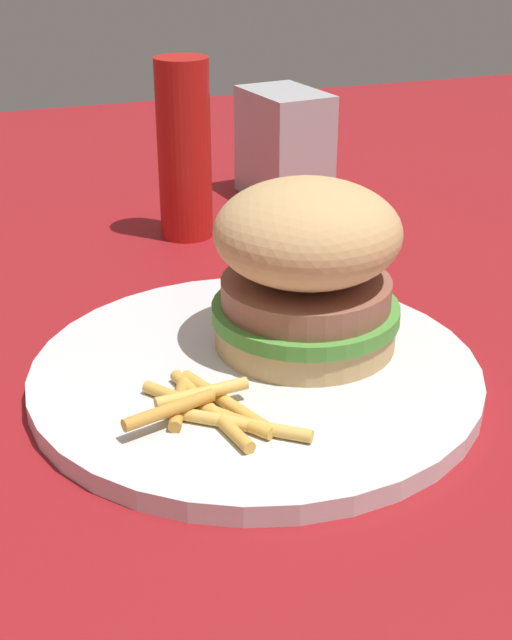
{
  "coord_description": "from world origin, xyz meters",
  "views": [
    {
      "loc": [
        0.17,
        0.42,
        0.26
      ],
      "look_at": [
        0.01,
        0.0,
        0.04
      ],
      "focal_mm": 48.68,
      "sensor_mm": 36.0,
      "label": 1
    }
  ],
  "objects_px": {
    "sandwich": "(307,266)",
    "ketchup_bottle": "(184,150)",
    "fries_pile": "(208,408)",
    "napkin_dispenser": "(284,145)",
    "plate": "(256,375)"
  },
  "relations": [
    {
      "from": "sandwich",
      "to": "plate",
      "type": "bearing_deg",
      "value": 24.69
    },
    {
      "from": "napkin_dispenser",
      "to": "sandwich",
      "type": "bearing_deg",
      "value": 152.98
    },
    {
      "from": "sandwich",
      "to": "ketchup_bottle",
      "type": "height_order",
      "value": "ketchup_bottle"
    },
    {
      "from": "plate",
      "to": "sandwich",
      "type": "height_order",
      "value": "sandwich"
    },
    {
      "from": "sandwich",
      "to": "fries_pile",
      "type": "bearing_deg",
      "value": 36.51
    },
    {
      "from": "sandwich",
      "to": "fries_pile",
      "type": "xyz_separation_m",
      "value": [
        0.08,
        0.06,
        -0.05
      ]
    },
    {
      "from": "sandwich",
      "to": "ketchup_bottle",
      "type": "xyz_separation_m",
      "value": [
        0.01,
        -0.24,
        0.01
      ]
    },
    {
      "from": "plate",
      "to": "fries_pile",
      "type": "relative_size",
      "value": 2.89
    },
    {
      "from": "fries_pile",
      "to": "plate",
      "type": "bearing_deg",
      "value": -135.2
    },
    {
      "from": "napkin_dispenser",
      "to": "ketchup_bottle",
      "type": "bearing_deg",
      "value": 113.45
    },
    {
      "from": "napkin_dispenser",
      "to": "fries_pile",
      "type": "bearing_deg",
      "value": 145.22
    },
    {
      "from": "fries_pile",
      "to": "napkin_dispenser",
      "type": "distance_m",
      "value": 0.42
    },
    {
      "from": "fries_pile",
      "to": "napkin_dispenser",
      "type": "height_order",
      "value": "napkin_dispenser"
    },
    {
      "from": "napkin_dispenser",
      "to": "ketchup_bottle",
      "type": "xyz_separation_m",
      "value": [
        0.12,
        0.07,
        0.02
      ]
    },
    {
      "from": "plate",
      "to": "napkin_dispenser",
      "type": "height_order",
      "value": "napkin_dispenser"
    }
  ]
}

